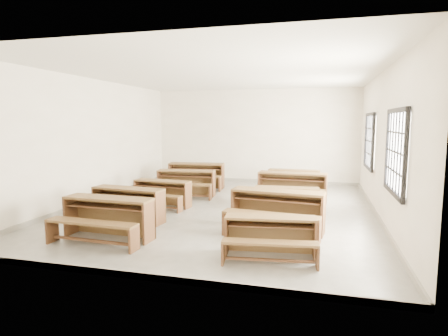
% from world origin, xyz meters
% --- Properties ---
extents(room, '(8.50, 8.50, 3.20)m').
position_xyz_m(room, '(0.09, 0.00, 2.14)').
color(room, gray).
rests_on(room, ground).
extents(desk_set_0, '(1.71, 0.94, 0.75)m').
position_xyz_m(desk_set_0, '(-1.45, -2.77, 0.44)').
color(desk_set_0, brown).
rests_on(desk_set_0, ground).
extents(desk_set_1, '(1.68, 1.01, 0.72)m').
position_xyz_m(desk_set_1, '(-1.69, -1.63, 0.42)').
color(desk_set_1, brown).
rests_on(desk_set_1, ground).
extents(desk_set_2, '(1.52, 0.90, 0.65)m').
position_xyz_m(desk_set_2, '(-1.57, -0.15, 0.38)').
color(desk_set_2, brown).
rests_on(desk_set_2, ground).
extents(desk_set_3, '(1.70, 1.01, 0.73)m').
position_xyz_m(desk_set_3, '(-1.45, 1.28, 0.43)').
color(desk_set_3, brown).
rests_on(desk_set_3, ground).
extents(desk_set_4, '(1.83, 1.08, 0.79)m').
position_xyz_m(desk_set_4, '(-1.59, 2.59, 0.46)').
color(desk_set_4, brown).
rests_on(desk_set_4, ground).
extents(desk_set_5, '(1.49, 0.90, 0.63)m').
position_xyz_m(desk_set_5, '(1.51, -2.94, 0.37)').
color(desk_set_5, brown).
rests_on(desk_set_5, ground).
extents(desk_set_6, '(1.87, 1.12, 0.80)m').
position_xyz_m(desk_set_6, '(1.45, -1.56, 0.46)').
color(desk_set_6, brown).
rests_on(desk_set_6, ground).
extents(desk_set_7, '(1.47, 0.83, 0.64)m').
position_xyz_m(desk_set_7, '(1.52, -0.30, 0.37)').
color(desk_set_7, brown).
rests_on(desk_set_7, ground).
extents(desk_set_8, '(1.82, 1.04, 0.79)m').
position_xyz_m(desk_set_8, '(1.53, 1.11, 0.46)').
color(desk_set_8, brown).
rests_on(desk_set_8, ground).
extents(desk_set_9, '(1.53, 0.83, 0.68)m').
position_xyz_m(desk_set_9, '(1.48, 2.56, 0.40)').
color(desk_set_9, brown).
rests_on(desk_set_9, ground).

